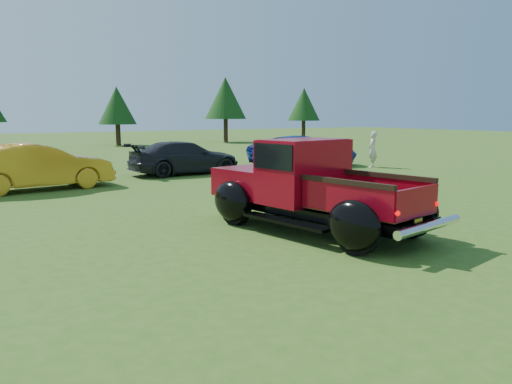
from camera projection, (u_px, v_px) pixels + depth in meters
ground at (278, 238)px, 9.59m from camera, size 120.00×120.00×0.00m
tree_mid_right at (117, 106)px, 37.39m from camera, size 2.82×2.82×4.40m
tree_east at (225, 98)px, 41.59m from camera, size 3.46×3.46×5.40m
tree_far_east at (304, 104)px, 47.21m from camera, size 3.07×3.07×4.80m
pickup_truck at (303, 186)px, 10.34m from camera, size 3.07×5.24×1.85m
show_car_yellow at (39, 167)px, 15.57m from camera, size 4.54×2.00×1.45m
show_car_grey at (185, 158)px, 19.72m from camera, size 4.47×1.86×1.29m
show_car_blue at (304, 151)px, 22.53m from camera, size 5.24×2.84×1.40m
spectator at (372, 149)px, 22.19m from camera, size 0.69×0.66×1.60m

